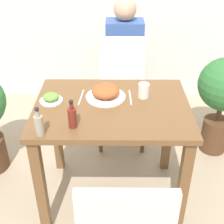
{
  "coord_description": "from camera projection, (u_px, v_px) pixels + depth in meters",
  "views": [
    {
      "loc": [
        0.01,
        -1.63,
        1.76
      ],
      "look_at": [
        0.0,
        0.0,
        0.73
      ],
      "focal_mm": 50.0,
      "sensor_mm": 36.0,
      "label": 1
    }
  ],
  "objects": [
    {
      "name": "potted_plant_right",
      "position": [
        223.0,
        93.0,
        2.48
      ],
      "size": [
        0.42,
        0.42,
        0.85
      ],
      "color": "#51331E",
      "rests_on": "ground_plane"
    },
    {
      "name": "fork_utensil",
      "position": [
        81.0,
        97.0,
        1.98
      ],
      "size": [
        0.02,
        0.19,
        0.0
      ],
      "rotation": [
        0.0,
        0.0,
        1.49
      ],
      "color": "silver",
      "rests_on": "dining_table"
    },
    {
      "name": "condiment_bottle",
      "position": [
        72.0,
        117.0,
        1.68
      ],
      "size": [
        0.05,
        0.05,
        0.17
      ],
      "color": "maroon",
      "rests_on": "dining_table"
    },
    {
      "name": "ground_plane",
      "position": [
        112.0,
        194.0,
        2.32
      ],
      "size": [
        16.0,
        16.0,
        0.0
      ],
      "primitive_type": "plane",
      "color": "tan"
    },
    {
      "name": "drink_cup",
      "position": [
        144.0,
        91.0,
        1.97
      ],
      "size": [
        0.07,
        0.07,
        0.09
      ],
      "color": "silver",
      "rests_on": "dining_table"
    },
    {
      "name": "food_plate",
      "position": [
        106.0,
        92.0,
        1.96
      ],
      "size": [
        0.25,
        0.25,
        0.09
      ],
      "color": "white",
      "rests_on": "dining_table"
    },
    {
      "name": "chair_far",
      "position": [
        122.0,
        86.0,
        2.68
      ],
      "size": [
        0.42,
        0.42,
        0.91
      ],
      "color": "silver",
      "rests_on": "ground_plane"
    },
    {
      "name": "person_figure",
      "position": [
        124.0,
        62.0,
        2.96
      ],
      "size": [
        0.34,
        0.22,
        1.17
      ],
      "color": "#2D3347",
      "rests_on": "ground_plane"
    },
    {
      "name": "sauce_bottle",
      "position": [
        39.0,
        124.0,
        1.62
      ],
      "size": [
        0.05,
        0.05,
        0.17
      ],
      "color": "gray",
      "rests_on": "dining_table"
    },
    {
      "name": "side_plate",
      "position": [
        51.0,
        98.0,
        1.93
      ],
      "size": [
        0.14,
        0.14,
        0.05
      ],
      "color": "white",
      "rests_on": "dining_table"
    },
    {
      "name": "spoon_utensil",
      "position": [
        130.0,
        97.0,
        1.98
      ],
      "size": [
        0.01,
        0.18,
        0.0
      ],
      "rotation": [
        0.0,
        0.0,
        1.6
      ],
      "color": "silver",
      "rests_on": "dining_table"
    },
    {
      "name": "dining_table",
      "position": [
        112.0,
        123.0,
        1.98
      ],
      "size": [
        0.95,
        0.7,
        0.78
      ],
      "color": "brown",
      "rests_on": "ground_plane"
    }
  ]
}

